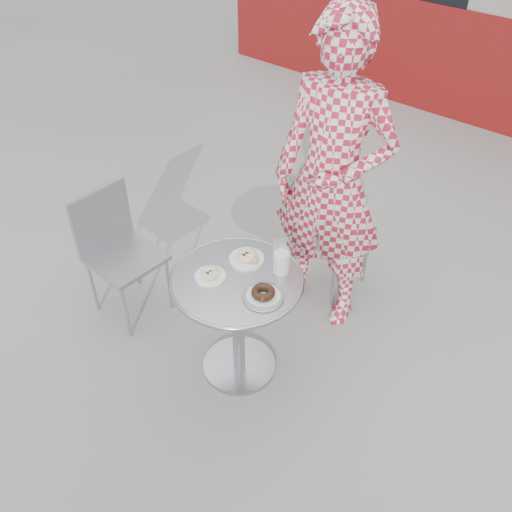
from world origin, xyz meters
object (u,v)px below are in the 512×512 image
Objects in this scene: chair_left at (129,278)px; plate_far at (247,257)px; bistro_table at (238,302)px; milk_cup at (281,261)px; plate_checker at (263,295)px; chair_far at (328,253)px; seated_person at (332,181)px; plate_near at (210,275)px.

chair_left is 0.91m from plate_far.
milk_cup reaches higher than bistro_table.
plate_checker is (1.00, 0.03, 0.45)m from chair_left.
chair_far is 1.03m from plate_checker.
plate_far is at bearing 90.60° from chair_far.
plate_checker is (0.11, -0.73, -0.22)m from seated_person.
chair_left is 5.83× the size of milk_cup.
plate_near is at bearing -134.01° from milk_cup.
plate_checker is (0.18, -0.02, 0.18)m from bistro_table.
bistro_table is at bearing -126.86° from milk_cup.
bistro_table is at bearing -70.15° from plate_far.
bistro_table is 3.81× the size of plate_far.
plate_far is 1.30× the size of milk_cup.
chair_left is 1.35m from seated_person.
chair_left is at bearing 52.95° from chair_far.
milk_cup is (-0.05, 0.20, 0.05)m from plate_checker.
plate_far is at bearing 74.50° from plate_near.
plate_far reaches higher than plate_near.
plate_checker is at bearing -34.78° from plate_far.
bistro_table is 0.24m from plate_far.
milk_cup is (0.13, 0.18, 0.23)m from bistro_table.
chair_far is at bearing 90.58° from bistro_table.
chair_far is 4.66× the size of plate_far.
chair_left is 0.84m from plate_near.
bistro_table is 0.93m from chair_far.
plate_near is (-0.11, -0.07, 0.18)m from bistro_table.
chair_far is at bearing -37.09° from chair_left.
plate_far is at bearing 109.85° from bistro_table.
seated_person is at bearing 98.61° from plate_checker.
plate_far is 0.19m from milk_cup.
chair_left is at bearing -166.38° from milk_cup.
plate_near reaches higher than bistro_table.
plate_near is 0.29m from plate_checker.
chair_left is 1.10m from milk_cup.
chair_far reaches higher than plate_far.
seated_person reaches higher than plate_near.
chair_far is 1.06m from plate_near.
seated_person is 13.29× the size of milk_cup.
chair_left is 1.10m from plate_checker.
plate_checker reaches higher than plate_near.
bistro_table is 0.85× the size of chair_left.
plate_checker is at bearing 10.12° from plate_near.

